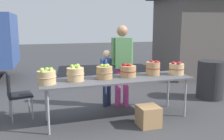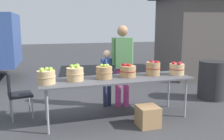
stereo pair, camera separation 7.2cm
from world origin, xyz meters
The scene contains 14 objects.
ground_plane centered at (0.00, 0.00, 0.00)m, with size 40.00×40.00×0.00m, color #38383A.
market_table centered at (0.00, 0.00, 0.71)m, with size 2.70×0.76×0.75m.
apple_basket_green_0 centered at (-1.21, -0.04, 0.87)m, with size 0.31×0.31×0.26m.
apple_basket_green_1 centered at (-0.74, 0.05, 0.88)m, with size 0.31×0.31×0.28m.
apple_basket_green_2 centered at (-0.22, 0.06, 0.87)m, with size 0.30×0.30×0.27m.
apple_basket_red_0 centered at (0.23, 0.06, 0.86)m, with size 0.31×0.31×0.26m.
apple_basket_red_1 centered at (0.74, 0.07, 0.89)m, with size 0.28×0.28×0.30m.
apple_basket_red_2 centered at (1.20, -0.01, 0.87)m, with size 0.30×0.30×0.26m.
vendor_adult centered at (0.33, 0.63, 0.99)m, with size 0.44×0.27×1.68m.
child_customer centered at (0.03, 0.73, 0.70)m, with size 0.28×0.24×1.19m.
food_kiosk centered at (4.32, 3.03, 1.38)m, with size 3.88×3.37×2.74m.
folding_chair centered at (-1.74, 0.54, 0.51)m, with size 0.46×0.46×0.86m.
trash_barrel centered at (2.49, 0.53, 0.44)m, with size 0.61×0.61×0.88m, color #262628.
produce_crate centered at (0.39, -0.48, 0.17)m, with size 0.35×0.35×0.35m, color #A87F51.
Camera 1 is at (-1.41, -3.97, 1.66)m, focal length 38.87 mm.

